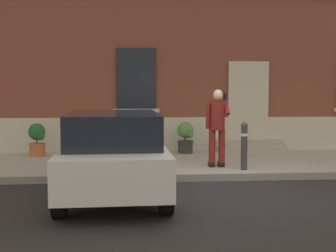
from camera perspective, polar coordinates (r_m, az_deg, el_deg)
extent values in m
plane|color=#232326|center=(8.86, 5.73, -7.92)|extent=(80.00, 80.00, 0.00)
cube|color=#99968E|center=(11.56, 3.29, -4.56)|extent=(24.00, 3.60, 0.15)
cube|color=gray|center=(9.75, 4.76, -6.30)|extent=(24.00, 0.12, 0.15)
cube|color=brown|center=(14.01, 1.96, 12.13)|extent=(24.00, 1.40, 7.50)
cube|color=#BCB7A8|center=(13.25, 2.26, -1.31)|extent=(24.00, 0.08, 1.10)
cube|color=black|center=(13.50, 9.81, 2.86)|extent=(1.00, 0.08, 2.10)
cube|color=#BCB7A8|center=(13.48, 9.83, 3.07)|extent=(1.16, 0.06, 2.24)
cube|color=black|center=(13.08, -3.93, 5.84)|extent=(1.10, 0.06, 1.70)
cube|color=#BCB7A8|center=(13.07, -3.91, 1.90)|extent=(1.30, 0.12, 0.10)
cube|color=#9E998E|center=(13.17, 10.21, -2.82)|extent=(1.90, 0.32, 0.16)
cube|color=#9E998E|center=(13.47, 9.88, -2.31)|extent=(1.90, 0.32, 0.32)
cube|color=white|center=(8.41, -6.70, -4.30)|extent=(1.88, 4.06, 0.64)
cube|color=black|center=(8.19, -6.74, -0.32)|extent=(1.62, 2.45, 0.56)
cube|color=black|center=(10.44, -6.63, -3.78)|extent=(1.66, 0.16, 0.20)
cube|color=yellow|center=(10.41, -6.64, -2.80)|extent=(0.52, 0.04, 0.12)
cube|color=#B21414|center=(10.41, -10.81, -1.41)|extent=(0.16, 0.05, 0.18)
cube|color=#B21414|center=(10.40, -2.49, -1.34)|extent=(0.16, 0.05, 0.18)
cube|color=white|center=(10.09, -6.67, 0.05)|extent=(1.49, 0.11, 0.60)
cylinder|color=black|center=(7.15, -13.19, -8.61)|extent=(0.22, 0.61, 0.60)
cylinder|color=black|center=(7.14, -0.27, -8.51)|extent=(0.22, 0.61, 0.60)
cylinder|color=black|center=(9.88, -11.27, -4.90)|extent=(0.22, 0.61, 0.60)
cylinder|color=black|center=(9.88, -2.00, -4.82)|extent=(0.22, 0.61, 0.60)
cylinder|color=#333338|center=(10.24, 9.33, -2.71)|extent=(0.14, 0.14, 0.95)
sphere|color=#333338|center=(10.19, 9.37, 0.06)|extent=(0.15, 0.15, 0.15)
cylinder|color=silver|center=(10.20, 9.35, -1.06)|extent=(0.15, 0.15, 0.06)
cylinder|color=#333338|center=(10.03, -11.63, -2.90)|extent=(0.14, 0.14, 0.95)
sphere|color=#333338|center=(9.97, -11.67, -0.08)|extent=(0.15, 0.15, 0.15)
cylinder|color=silver|center=(9.99, -11.65, -1.22)|extent=(0.15, 0.15, 0.06)
cylinder|color=maroon|center=(10.52, 5.43, -2.61)|extent=(0.15, 0.15, 0.82)
cube|color=black|center=(10.64, 5.36, -4.70)|extent=(0.12, 0.28, 0.10)
cylinder|color=maroon|center=(10.56, 6.61, -2.59)|extent=(0.15, 0.15, 0.82)
cube|color=black|center=(10.67, 6.53, -4.68)|extent=(0.12, 0.28, 0.10)
cylinder|color=maroon|center=(10.44, 6.09, 1.29)|extent=(0.34, 0.40, 0.65)
sphere|color=tan|center=(10.38, 6.16, 3.75)|extent=(0.22, 0.22, 0.22)
sphere|color=silver|center=(10.38, 6.16, 3.91)|extent=(0.21, 0.21, 0.21)
cylinder|color=maroon|center=(10.38, 4.92, 1.22)|extent=(0.09, 0.15, 0.57)
cylinder|color=maroon|center=(10.44, 7.20, 2.43)|extent=(0.09, 0.44, 0.40)
cube|color=black|center=(10.39, 6.99, 3.63)|extent=(0.07, 0.02, 0.15)
cylinder|color=#B25B38|center=(12.67, -15.77, -2.80)|extent=(0.40, 0.40, 0.34)
cylinder|color=#B25B38|center=(12.65, -15.79, -2.18)|extent=(0.44, 0.44, 0.05)
cylinder|color=#47331E|center=(12.63, -15.80, -1.50)|extent=(0.04, 0.04, 0.24)
sphere|color=#1E5628|center=(12.62, -15.82, -0.69)|extent=(0.44, 0.44, 0.44)
sphere|color=#1E5628|center=(12.56, -15.41, -1.16)|extent=(0.24, 0.24, 0.24)
cylinder|color=beige|center=(12.72, -3.48, -2.61)|extent=(0.40, 0.40, 0.34)
cylinder|color=beige|center=(12.70, -3.49, -1.98)|extent=(0.44, 0.44, 0.05)
cylinder|color=#47331E|center=(12.69, -3.49, -1.31)|extent=(0.04, 0.04, 0.24)
sphere|color=#387F33|center=(12.67, -3.49, -0.50)|extent=(0.44, 0.44, 0.44)
sphere|color=#387F33|center=(12.63, -3.03, -0.97)|extent=(0.24, 0.24, 0.24)
cylinder|color=#2D2D30|center=(12.75, 2.15, -2.58)|extent=(0.40, 0.40, 0.34)
cylinder|color=#2D2D30|center=(12.74, 2.15, -1.96)|extent=(0.44, 0.44, 0.05)
cylinder|color=#47331E|center=(12.72, 2.15, -1.29)|extent=(0.04, 0.04, 0.24)
sphere|color=#4C843D|center=(12.70, 2.15, -0.48)|extent=(0.44, 0.44, 0.44)
sphere|color=#4C843D|center=(12.67, 2.63, -0.95)|extent=(0.24, 0.24, 0.24)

